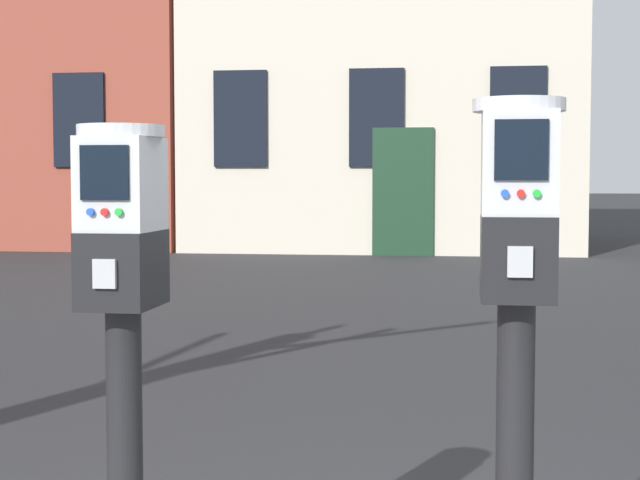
# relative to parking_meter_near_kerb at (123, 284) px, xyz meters

# --- Properties ---
(parking_meter_near_kerb) EXTENTS (0.22, 0.25, 1.27)m
(parking_meter_near_kerb) POSITION_rel_parking_meter_near_kerb_xyz_m (0.00, 0.00, 0.00)
(parking_meter_near_kerb) COLOR black
(parking_meter_near_kerb) RESTS_ON sidewalk_slab
(parking_meter_twin_adjacent) EXTENTS (0.22, 0.25, 1.33)m
(parking_meter_twin_adjacent) POSITION_rel_parking_meter_near_kerb_xyz_m (0.97, 0.00, 0.04)
(parking_meter_twin_adjacent) COLOR black
(parking_meter_twin_adjacent) RESTS_ON sidewalk_slab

